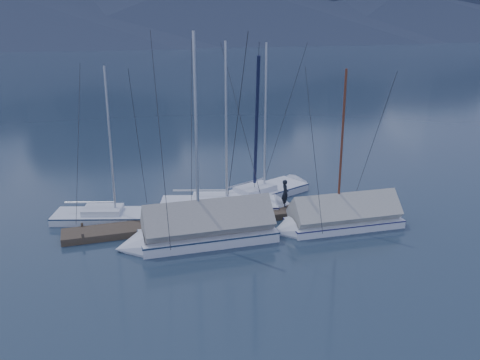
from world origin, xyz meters
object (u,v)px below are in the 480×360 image
Objects in this scene: sailboat_open_left at (125,217)px; sailboat_open_right at (270,191)px; sailboat_covered_near at (335,220)px; person at (285,193)px; sailboat_covered_far at (196,232)px; sailboat_open_mid at (236,206)px.

sailboat_open_right is at bearing 10.14° from sailboat_open_left.
sailboat_covered_near is 3.28m from person.
sailboat_covered_far is (-7.13, 0.40, 0.08)m from sailboat_covered_near.
sailboat_covered_far is 6.10m from person.
sailboat_open_mid is 1.02× the size of sailboat_open_right.
sailboat_covered_near is at bearing -78.59° from sailboat_open_right.
sailboat_open_left is 0.89× the size of sailboat_open_right.
person is at bearing 23.44° from sailboat_covered_far.
sailboat_covered_near is at bearing -143.97° from person.
person is (-0.37, -3.12, 0.93)m from sailboat_open_right.
sailboat_covered_near is (3.97, -4.06, 0.26)m from sailboat_open_mid.
sailboat_covered_near is at bearing -3.19° from sailboat_covered_far.
sailboat_open_right is 1.11× the size of sailboat_covered_near.
sailboat_covered_far reaches higher than sailboat_open_left.
sailboat_covered_far is (-3.17, -3.66, 0.34)m from sailboat_open_mid.
sailboat_covered_near is (1.20, -5.93, 0.27)m from sailboat_open_right.
sailboat_open_left is 0.83× the size of sailboat_covered_far.
sailboat_covered_near is 0.83× the size of sailboat_covered_far.
sailboat_open_mid is at bearing 134.36° from sailboat_covered_near.
sailboat_open_mid is at bearing -145.86° from sailboat_open_right.
sailboat_open_mid reaches higher than sailboat_covered_near.
person is (5.57, 2.42, 0.58)m from sailboat_covered_far.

